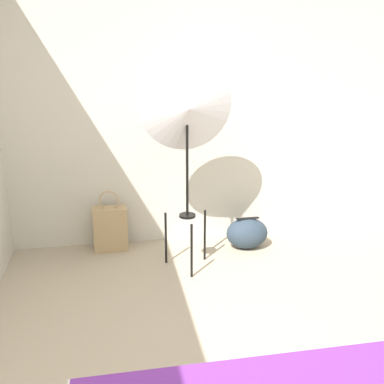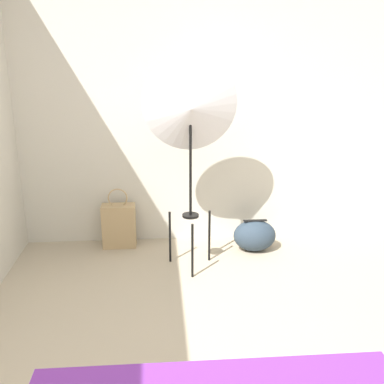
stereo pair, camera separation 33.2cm
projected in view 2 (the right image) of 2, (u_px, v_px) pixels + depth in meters
The scene contains 4 objects.
wall_back at pixel (150, 104), 4.04m from camera, with size 8.00×0.05×2.60m.
photo_umbrella at pixel (190, 108), 3.44m from camera, with size 0.76×0.34×1.74m.
tote_bag at pixel (119, 225), 4.17m from camera, with size 0.31×0.16×0.57m.
duffel_bag at pixel (255, 235), 4.11m from camera, with size 0.39×0.29×0.29m.
Camera 2 is at (0.06, -1.61, 1.75)m, focal length 42.00 mm.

